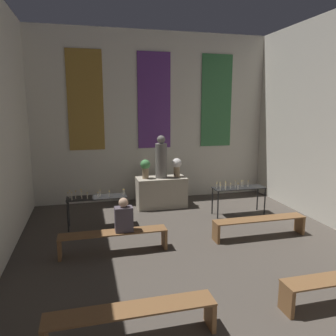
% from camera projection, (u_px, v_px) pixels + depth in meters
% --- Properties ---
extents(wall_back, '(7.56, 0.16, 5.17)m').
position_uv_depth(wall_back, '(154.00, 117.00, 10.20)').
color(wall_back, silver).
rests_on(wall_back, ground_plane).
extents(altar, '(1.44, 0.69, 0.89)m').
position_uv_depth(altar, '(161.00, 192.00, 9.66)').
color(altar, '#ADA38E').
rests_on(altar, ground_plane).
extents(statue, '(0.34, 0.34, 1.23)m').
position_uv_depth(statue, '(161.00, 159.00, 9.47)').
color(statue, slate).
rests_on(statue, altar).
extents(flower_vase_left, '(0.28, 0.28, 0.55)m').
position_uv_depth(flower_vase_left, '(145.00, 167.00, 9.40)').
color(flower_vase_left, '#937A5B').
rests_on(flower_vase_left, altar).
extents(flower_vase_right, '(0.28, 0.28, 0.55)m').
position_uv_depth(flower_vase_right, '(177.00, 166.00, 9.62)').
color(flower_vase_right, '#937A5B').
rests_on(flower_vase_right, altar).
extents(candle_rack_left, '(1.44, 0.46, 0.96)m').
position_uv_depth(candle_rack_left, '(96.00, 200.00, 8.01)').
color(candle_rack_left, black).
rests_on(candle_rack_left, ground_plane).
extents(candle_rack_right, '(1.44, 0.46, 0.97)m').
position_uv_depth(candle_rack_right, '(238.00, 191.00, 8.93)').
color(candle_rack_right, black).
rests_on(candle_rack_right, ground_plane).
extents(pew_second_left, '(2.17, 0.36, 0.45)m').
position_uv_depth(pew_second_left, '(132.00, 317.00, 4.13)').
color(pew_second_left, brown).
rests_on(pew_second_left, ground_plane).
extents(pew_back_left, '(2.17, 0.36, 0.45)m').
position_uv_depth(pew_back_left, '(114.00, 237.00, 6.63)').
color(pew_back_left, brown).
rests_on(pew_back_left, ground_plane).
extents(pew_back_right, '(2.17, 0.36, 0.45)m').
position_uv_depth(pew_back_right, '(260.00, 223.00, 7.42)').
color(pew_back_right, brown).
rests_on(pew_back_right, ground_plane).
extents(person_seated, '(0.36, 0.24, 0.70)m').
position_uv_depth(person_seated, '(124.00, 217.00, 6.60)').
color(person_seated, '#564C56').
rests_on(person_seated, pew_back_left).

